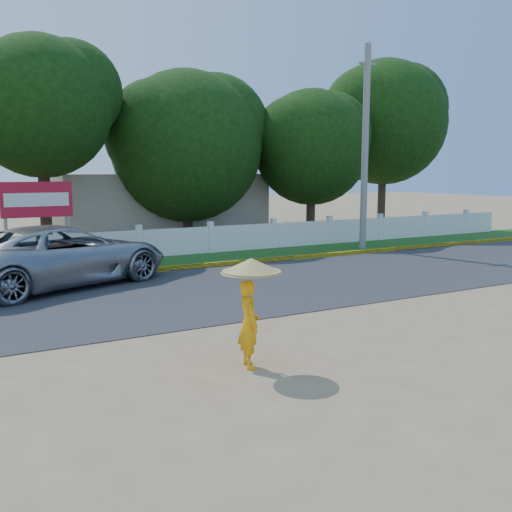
{
  "coord_description": "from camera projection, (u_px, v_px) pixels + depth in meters",
  "views": [
    {
      "loc": [
        -6.63,
        -9.89,
        3.33
      ],
      "look_at": [
        0.0,
        2.0,
        1.3
      ],
      "focal_mm": 40.0,
      "sensor_mm": 36.0,
      "label": 1
    }
  ],
  "objects": [
    {
      "name": "utility_pole",
      "position": [
        365.0,
        149.0,
        23.96
      ],
      "size": [
        0.28,
        0.28,
        8.52
      ],
      "primitive_type": "cylinder",
      "color": "gray",
      "rests_on": "ground"
    },
    {
      "name": "monk_with_parasol",
      "position": [
        250.0,
        297.0,
        9.63
      ],
      "size": [
        1.04,
        1.04,
        1.89
      ],
      "color": "#FFA10D",
      "rests_on": "ground"
    },
    {
      "name": "road",
      "position": [
        213.0,
        290.0,
        16.12
      ],
      "size": [
        60.0,
        7.0,
        0.02
      ],
      "primitive_type": "cube",
      "color": "#38383A",
      "rests_on": "ground"
    },
    {
      "name": "vehicle",
      "position": [
        61.0,
        255.0,
        16.63
      ],
      "size": [
        7.1,
        5.14,
        1.8
      ],
      "primitive_type": "imported",
      "rotation": [
        0.0,
        0.0,
        1.95
      ],
      "color": "#9EA0A5",
      "rests_on": "ground"
    },
    {
      "name": "building_near",
      "position": [
        154.0,
        205.0,
        28.99
      ],
      "size": [
        10.0,
        6.0,
        3.2
      ],
      "primitive_type": "cube",
      "color": "#B7AD99",
      "rests_on": "ground"
    },
    {
      "name": "grass_verge",
      "position": [
        152.0,
        264.0,
        20.65
      ],
      "size": [
        60.0,
        3.5,
        0.03
      ],
      "primitive_type": "cube",
      "color": "#2D601E",
      "rests_on": "ground"
    },
    {
      "name": "billboard",
      "position": [
        37.0,
        204.0,
        20.87
      ],
      "size": [
        2.5,
        0.13,
        2.95
      ],
      "color": "gray",
      "rests_on": "ground"
    },
    {
      "name": "fence",
      "position": [
        139.0,
        244.0,
        21.83
      ],
      "size": [
        40.0,
        0.1,
        1.1
      ],
      "primitive_type": "cube",
      "color": "silver",
      "rests_on": "ground"
    },
    {
      "name": "curb",
      "position": [
        169.0,
        269.0,
        19.18
      ],
      "size": [
        40.0,
        0.18,
        0.16
      ],
      "primitive_type": "cube",
      "color": "yellow",
      "rests_on": "ground"
    },
    {
      "name": "ground",
      "position": [
        301.0,
        328.0,
        12.23
      ],
      "size": [
        120.0,
        120.0,
        0.0
      ],
      "primitive_type": "plane",
      "color": "#9E8460",
      "rests_on": "ground"
    },
    {
      "name": "tree_row",
      "position": [
        221.0,
        131.0,
        26.48
      ],
      "size": [
        30.57,
        7.78,
        9.51
      ],
      "color": "#473828",
      "rests_on": "ground"
    }
  ]
}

